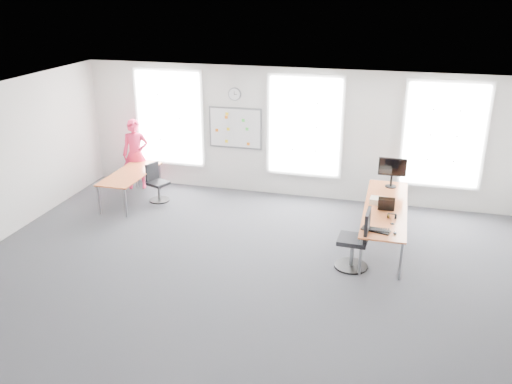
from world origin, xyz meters
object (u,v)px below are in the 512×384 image
(desk_left, at_px, (130,175))
(person, at_px, (136,154))
(keyboard, at_px, (376,230))
(chair_left, at_px, (157,185))
(headphones, at_px, (392,216))
(chair_right, at_px, (356,243))
(monitor, at_px, (392,170))
(desk_right, at_px, (385,209))

(desk_left, height_order, person, person)
(desk_left, xyz_separation_m, keyboard, (5.59, -1.79, 0.11))
(chair_left, distance_m, headphones, 5.48)
(chair_right, height_order, person, person)
(person, bearing_deg, chair_left, -59.60)
(person, xyz_separation_m, monitor, (6.05, -0.37, 0.25))
(desk_left, relative_size, chair_right, 1.70)
(desk_left, bearing_deg, chair_left, 19.88)
(chair_right, height_order, keyboard, chair_right)
(monitor, bearing_deg, chair_left, -176.37)
(chair_left, bearing_deg, keyboard, -90.01)
(chair_right, height_order, monitor, monitor)
(desk_left, height_order, headphones, headphones)
(keyboard, bearing_deg, chair_right, -152.15)
(monitor, bearing_deg, keyboard, -93.99)
(chair_right, bearing_deg, chair_left, -110.70)
(chair_left, bearing_deg, desk_left, 131.37)
(desk_right, distance_m, chair_left, 5.25)
(desk_right, distance_m, desk_left, 5.76)
(desk_right, distance_m, person, 6.18)
(desk_right, height_order, monitor, monitor)
(person, xyz_separation_m, keyboard, (5.87, -2.64, -0.12))
(chair_right, xyz_separation_m, monitor, (0.49, 2.34, 0.62))
(desk_right, relative_size, person, 1.75)
(person, distance_m, monitor, 6.06)
(desk_left, distance_m, headphones, 5.96)
(chair_left, distance_m, monitor, 5.28)
(keyboard, height_order, headphones, headphones)
(chair_right, distance_m, chair_left, 5.16)
(headphones, height_order, monitor, monitor)
(headphones, bearing_deg, chair_left, 152.64)
(keyboard, distance_m, headphones, 0.66)
(chair_right, distance_m, monitor, 2.47)
(desk_right, bearing_deg, chair_left, 170.66)
(person, bearing_deg, desk_left, -93.46)
(desk_left, bearing_deg, monitor, 4.75)
(desk_left, xyz_separation_m, chair_left, (0.55, 0.20, -0.24))
(desk_left, xyz_separation_m, headphones, (5.84, -1.18, 0.14))
(desk_left, distance_m, person, 0.92)
(chair_right, bearing_deg, keyboard, 105.26)
(chair_right, bearing_deg, person, -113.20)
(desk_left, distance_m, chair_right, 5.60)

